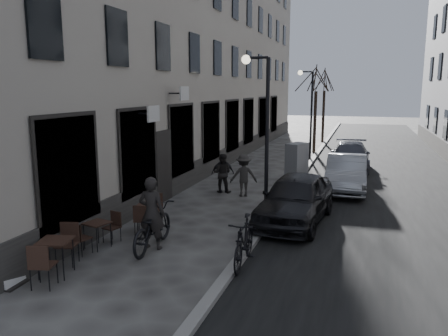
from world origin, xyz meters
The scene contains 22 objects.
ground centered at (0.00, 0.00, 0.00)m, with size 120.00×120.00×0.00m, color #3B3936.
road centered at (3.85, 16.00, 0.00)m, with size 7.30×60.00×0.00m, color black.
kerb centered at (0.20, 16.00, 0.06)m, with size 0.25×60.00×0.12m, color gray.
building_left centered at (-6.00, 16.50, 8.00)m, with size 4.00×35.00×16.00m, color #9E9284.
streetlamp_near centered at (-0.17, 6.00, 3.16)m, with size 0.90×0.28×5.09m.
streetlamp_far centered at (-0.17, 18.00, 3.16)m, with size 0.90×0.28×5.09m.
tree_near centered at (-0.10, 21.00, 4.66)m, with size 2.40×2.40×5.70m.
tree_far centered at (-0.10, 27.00, 4.66)m, with size 2.40×2.40×5.70m.
bistro_set_a centered at (-3.45, 0.20, 0.50)m, with size 0.84×1.69×0.97m.
bistro_set_b centered at (-3.55, 1.93, 0.42)m, with size 0.70×1.42×0.81m.
bistro_set_c centered at (-2.97, 3.69, 0.47)m, with size 0.73×1.60×0.91m.
sign_board centered at (-4.01, -0.52, 0.42)m, with size 0.37×0.61×1.03m.
utility_cabinet centered at (0.10, 12.02, 0.84)m, with size 0.61×1.12×1.68m, color slate.
bicycle centered at (-2.18, 2.34, 0.58)m, with size 0.77×2.20×1.16m, color black.
cyclist_rider centered at (-2.18, 2.34, 0.95)m, with size 0.69×0.45×1.89m, color black.
pedestrian_near centered at (-2.37, 8.78, 0.78)m, with size 0.76×0.59×1.56m, color black.
pedestrian_mid centered at (-1.40, 8.44, 0.81)m, with size 1.04×0.60×1.61m, color #2D2A27.
pedestrian_far centered at (-2.36, 8.80, 0.77)m, with size 0.91×0.38×1.55m, color black.
car_near centered at (1.00, 5.68, 0.76)m, with size 1.79×4.44×1.51m, color black.
car_mid centered at (2.30, 10.57, 0.71)m, with size 1.51×4.34×1.43m, color gray.
car_far centered at (2.30, 15.60, 0.68)m, with size 1.90×4.67×1.35m, color #3C3E47.
moped centered at (0.35, 2.00, 0.58)m, with size 0.54×1.92×1.15m, color black.
Camera 1 is at (2.84, -7.34, 4.08)m, focal length 35.00 mm.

